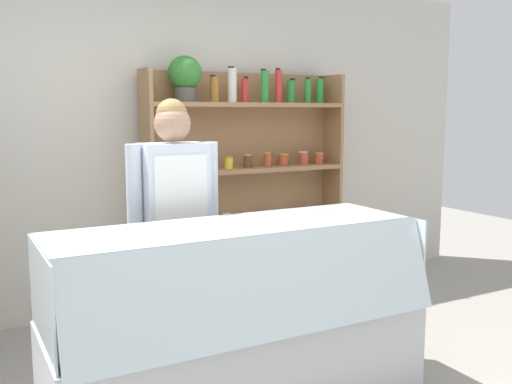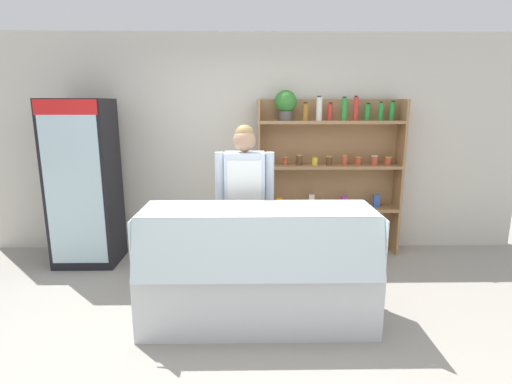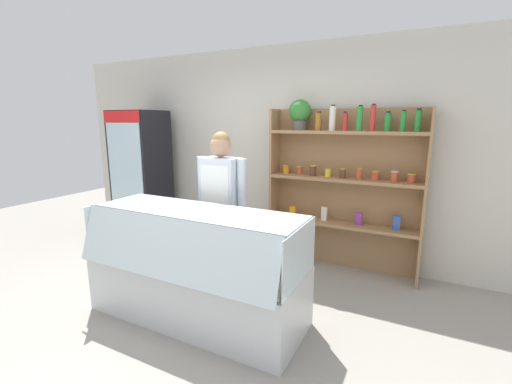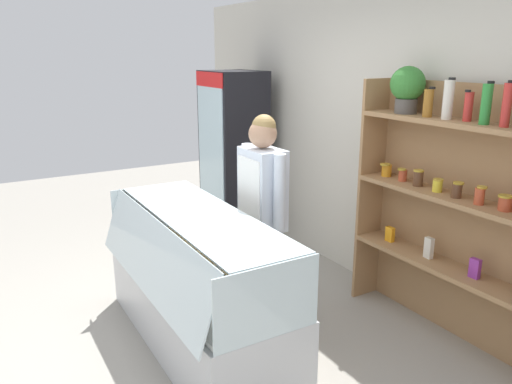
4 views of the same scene
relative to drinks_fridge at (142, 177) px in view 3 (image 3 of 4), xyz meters
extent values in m
plane|color=gray|center=(1.98, -1.49, -0.96)|extent=(12.00, 12.00, 0.00)
cube|color=beige|center=(1.98, 0.52, 0.39)|extent=(6.80, 0.10, 2.70)
cube|color=black|center=(0.00, 0.01, 0.00)|extent=(0.70, 0.58, 1.92)
cube|color=silver|center=(0.00, -0.29, 0.00)|extent=(0.62, 0.01, 1.72)
cube|color=red|center=(0.00, -0.29, 0.87)|extent=(0.66, 0.01, 0.16)
cylinder|color=red|center=(-0.22, -0.22, -0.63)|extent=(0.06, 0.06, 0.16)
cylinder|color=#9E6623|center=(-0.07, -0.22, -0.63)|extent=(0.06, 0.06, 0.15)
cylinder|color=silver|center=(0.07, -0.22, -0.61)|extent=(0.07, 0.07, 0.20)
cylinder|color=silver|center=(0.22, -0.22, -0.60)|extent=(0.06, 0.06, 0.22)
cylinder|color=orange|center=(-0.22, -0.22, -0.11)|extent=(0.05, 0.05, 0.18)
cylinder|color=#2D8C38|center=(-0.07, -0.22, -0.09)|extent=(0.05, 0.05, 0.22)
cylinder|color=orange|center=(0.07, -0.22, -0.13)|extent=(0.05, 0.05, 0.14)
cylinder|color=red|center=(0.22, -0.22, -0.13)|extent=(0.05, 0.05, 0.14)
cylinder|color=#2D8C38|center=(-0.22, -0.22, 0.39)|extent=(0.06, 0.06, 0.18)
cylinder|color=#9E6623|center=(-0.07, -0.22, 0.40)|extent=(0.06, 0.06, 0.20)
cylinder|color=#2D8C38|center=(0.07, -0.22, 0.39)|extent=(0.06, 0.06, 0.18)
cylinder|color=silver|center=(0.22, -0.22, 0.40)|extent=(0.05, 0.05, 0.19)
cube|color=#9E754C|center=(2.89, 0.40, 0.00)|extent=(1.76, 0.02, 1.91)
cube|color=#9E754C|center=(2.03, 0.26, 0.00)|extent=(0.03, 0.28, 1.91)
cube|color=#9E754C|center=(3.76, 0.26, 0.00)|extent=(0.03, 0.28, 1.91)
cube|color=#9E754C|center=(2.89, 0.26, -0.38)|extent=(1.70, 0.28, 0.04)
cube|color=#9E754C|center=(2.89, 0.26, 0.15)|extent=(1.70, 0.28, 0.04)
cube|color=#9E754C|center=(2.89, 0.26, 0.69)|extent=(1.70, 0.28, 0.04)
cylinder|color=#4C4742|center=(2.34, 0.26, 0.76)|extent=(0.17, 0.17, 0.11)
sphere|color=#31782D|center=(2.34, 0.26, 0.93)|extent=(0.26, 0.26, 0.26)
cylinder|color=#9E6623|center=(2.58, 0.23, 0.80)|extent=(0.07, 0.07, 0.20)
cylinder|color=black|center=(2.58, 0.26, 0.91)|extent=(0.04, 0.04, 0.02)
cylinder|color=silver|center=(2.74, 0.24, 0.84)|extent=(0.07, 0.07, 0.27)
cylinder|color=black|center=(2.74, 0.26, 0.98)|extent=(0.05, 0.05, 0.02)
cylinder|color=red|center=(2.88, 0.29, 0.80)|extent=(0.06, 0.06, 0.20)
cylinder|color=black|center=(2.88, 0.26, 0.91)|extent=(0.04, 0.04, 0.02)
cylinder|color=#2D8C38|center=(3.04, 0.24, 0.84)|extent=(0.07, 0.07, 0.26)
cylinder|color=black|center=(3.04, 0.26, 0.97)|extent=(0.04, 0.04, 0.02)
cylinder|color=red|center=(3.18, 0.25, 0.84)|extent=(0.06, 0.06, 0.27)
cylinder|color=black|center=(3.18, 0.26, 0.99)|extent=(0.04, 0.04, 0.02)
cylinder|color=#2D8C38|center=(3.33, 0.29, 0.80)|extent=(0.07, 0.07, 0.19)
cylinder|color=black|center=(3.33, 0.26, 0.91)|extent=(0.05, 0.05, 0.02)
cylinder|color=#2D8C38|center=(3.48, 0.26, 0.81)|extent=(0.06, 0.06, 0.21)
cylinder|color=black|center=(3.48, 0.26, 0.92)|extent=(0.04, 0.04, 0.02)
cylinder|color=#2D8C38|center=(3.62, 0.28, 0.81)|extent=(0.07, 0.07, 0.22)
cylinder|color=black|center=(3.62, 0.26, 0.93)|extent=(0.05, 0.05, 0.02)
cylinder|color=orange|center=(2.17, 0.28, 0.22)|extent=(0.08, 0.08, 0.10)
cylinder|color=gold|center=(2.17, 0.26, 0.27)|extent=(0.08, 0.08, 0.01)
cylinder|color=#BF4C2D|center=(2.36, 0.28, 0.21)|extent=(0.07, 0.07, 0.09)
cylinder|color=gold|center=(2.36, 0.26, 0.27)|extent=(0.07, 0.07, 0.01)
cylinder|color=brown|center=(2.52, 0.26, 0.23)|extent=(0.08, 0.08, 0.11)
cylinder|color=gold|center=(2.52, 0.26, 0.29)|extent=(0.08, 0.08, 0.01)
cylinder|color=yellow|center=(2.71, 0.26, 0.21)|extent=(0.07, 0.07, 0.08)
cylinder|color=gold|center=(2.71, 0.26, 0.26)|extent=(0.07, 0.07, 0.01)
cylinder|color=brown|center=(2.89, 0.25, 0.22)|extent=(0.07, 0.07, 0.10)
cylinder|color=gold|center=(2.89, 0.26, 0.27)|extent=(0.07, 0.07, 0.01)
cylinder|color=#BF4C2D|center=(3.07, 0.25, 0.22)|extent=(0.07, 0.07, 0.11)
cylinder|color=gold|center=(3.07, 0.26, 0.29)|extent=(0.07, 0.07, 0.01)
cylinder|color=#BF4C2D|center=(3.24, 0.27, 0.21)|extent=(0.09, 0.09, 0.09)
cylinder|color=gold|center=(3.24, 0.26, 0.27)|extent=(0.09, 0.09, 0.01)
cylinder|color=#BF4C2D|center=(3.44, 0.25, 0.22)|extent=(0.08, 0.08, 0.11)
cylinder|color=silver|center=(3.44, 0.26, 0.28)|extent=(0.08, 0.08, 0.01)
cylinder|color=#BF4C2D|center=(3.61, 0.27, 0.21)|extent=(0.09, 0.09, 0.09)
cylinder|color=gold|center=(3.61, 0.26, 0.26)|extent=(0.09, 0.09, 0.01)
cube|color=orange|center=(2.28, 0.26, -0.30)|extent=(0.07, 0.04, 0.12)
cube|color=silver|center=(2.69, 0.26, -0.28)|extent=(0.07, 0.05, 0.16)
cube|color=purple|center=(3.09, 0.26, -0.30)|extent=(0.08, 0.04, 0.14)
cube|color=#3356B2|center=(3.50, 0.26, -0.29)|extent=(0.08, 0.05, 0.16)
cube|color=silver|center=(1.99, -1.36, -0.68)|extent=(1.97, 0.73, 0.55)
cube|color=white|center=(1.99, -1.36, -0.39)|extent=(1.91, 0.67, 0.03)
cube|color=silver|center=(1.99, -1.70, -0.18)|extent=(1.93, 0.16, 0.47)
cube|color=silver|center=(1.99, -1.31, 0.04)|extent=(1.93, 0.57, 0.01)
cube|color=silver|center=(1.01, -1.36, -0.18)|extent=(0.01, 0.69, 0.45)
cube|color=silver|center=(2.96, -1.36, -0.18)|extent=(0.01, 0.69, 0.45)
cube|color=beige|center=(1.18, -1.27, -0.35)|extent=(0.16, 0.12, 0.04)
cube|color=white|center=(1.18, -1.49, -0.35)|extent=(0.05, 0.03, 0.02)
cube|color=tan|center=(1.41, -1.27, -0.35)|extent=(0.16, 0.12, 0.05)
cube|color=white|center=(1.41, -1.49, -0.35)|extent=(0.05, 0.03, 0.02)
cube|color=beige|center=(1.64, -1.27, -0.35)|extent=(0.17, 0.13, 0.06)
cube|color=white|center=(1.64, -1.49, -0.35)|extent=(0.05, 0.03, 0.02)
cube|color=tan|center=(1.87, -1.27, -0.35)|extent=(0.16, 0.12, 0.05)
cube|color=white|center=(1.87, -1.49, -0.35)|extent=(0.05, 0.03, 0.02)
cube|color=beige|center=(2.10, -1.27, -0.35)|extent=(0.16, 0.14, 0.04)
cube|color=white|center=(2.10, -1.49, -0.35)|extent=(0.05, 0.03, 0.02)
cube|color=tan|center=(2.33, -1.27, -0.35)|extent=(0.16, 0.13, 0.06)
cube|color=white|center=(2.33, -1.49, -0.35)|extent=(0.05, 0.03, 0.02)
cube|color=tan|center=(2.57, -1.27, -0.35)|extent=(0.16, 0.13, 0.04)
cube|color=white|center=(2.57, -1.49, -0.35)|extent=(0.05, 0.03, 0.02)
cube|color=tan|center=(2.80, -1.27, -0.35)|extent=(0.16, 0.14, 0.05)
cube|color=white|center=(2.80, -1.49, -0.35)|extent=(0.05, 0.03, 0.02)
cylinder|color=#C1706B|center=(1.18, -1.46, -0.30)|extent=(0.20, 0.18, 0.16)
cylinder|color=tan|center=(1.40, -1.46, -0.32)|extent=(0.15, 0.12, 0.11)
cylinder|color=#C1706B|center=(1.62, -1.46, -0.30)|extent=(0.17, 0.17, 0.14)
cylinder|color=white|center=(2.48, -1.44, -0.26)|extent=(0.07, 0.07, 0.23)
cylinder|color=white|center=(2.58, -1.44, -0.27)|extent=(0.07, 0.07, 0.21)
cylinder|color=#4C4233|center=(1.78, -0.73, -0.57)|extent=(0.13, 0.13, 0.77)
cylinder|color=#4C4233|center=(1.95, -0.73, -0.57)|extent=(0.13, 0.13, 0.77)
cube|color=silver|center=(1.87, -0.73, 0.13)|extent=(0.39, 0.24, 0.64)
cube|color=white|center=(1.87, -0.86, -0.21)|extent=(0.32, 0.01, 1.19)
cylinder|color=silver|center=(1.63, -0.73, 0.16)|extent=(0.09, 0.09, 0.57)
cylinder|color=silver|center=(2.11, -0.73, 0.16)|extent=(0.09, 0.09, 0.57)
sphere|color=tan|center=(1.87, -0.73, 0.56)|extent=(0.22, 0.22, 0.22)
sphere|color=#997A47|center=(1.87, -0.72, 0.62)|extent=(0.19, 0.19, 0.19)
camera|label=1|loc=(0.69, -3.94, 0.63)|focal=40.00mm
camera|label=2|loc=(1.92, -4.55, 0.91)|focal=28.00mm
camera|label=3|loc=(3.77, -3.66, 0.81)|focal=24.00mm
camera|label=4|loc=(5.08, -2.68, 1.16)|focal=35.00mm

